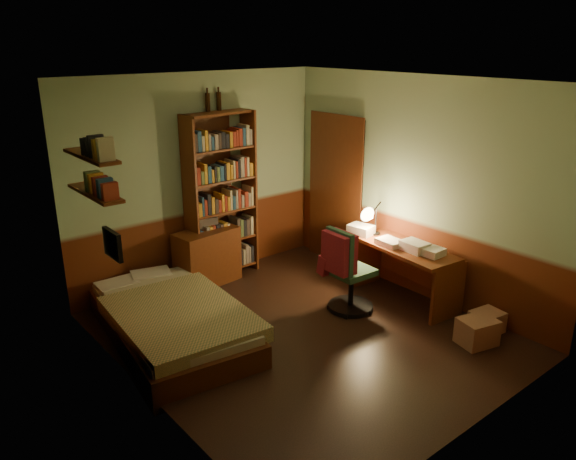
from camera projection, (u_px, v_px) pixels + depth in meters
floor at (303, 335)px, 5.95m from camera, size 3.50×4.00×0.02m
ceiling at (305, 80)px, 5.10m from camera, size 3.50×4.00×0.02m
wall_back at (198, 179)px, 6.99m from camera, size 3.50×0.02×2.60m
wall_left at (138, 260)px, 4.47m from camera, size 0.02×4.00×2.60m
wall_right at (417, 188)px, 6.59m from camera, size 0.02×4.00×2.60m
wall_front at (486, 282)px, 4.06m from camera, size 3.50×0.02×2.60m
doorway at (336, 191)px, 7.61m from camera, size 0.06×0.90×2.00m
door_trim at (335, 192)px, 7.59m from camera, size 0.02×0.98×2.08m
bed at (170, 309)px, 5.81m from camera, size 1.42×2.27×0.63m
dresser at (207, 257)px, 7.08m from camera, size 0.84×0.48×0.71m
mini_stereo at (206, 221)px, 7.08m from camera, size 0.29×0.25×0.14m
bookshelf at (221, 197)px, 7.09m from camera, size 0.94×0.38×2.13m
bottle_left at (208, 102)px, 6.74m from camera, size 0.07×0.07×0.22m
bottle_right at (219, 101)px, 6.84m from camera, size 0.07×0.07×0.22m
desk at (404, 274)px, 6.60m from camera, size 0.65×1.32×0.68m
paper_stack at (361, 230)px, 6.88m from camera, size 0.26×0.33×0.12m
desk_lamp at (376, 208)px, 6.79m from camera, size 0.26×0.26×0.66m
office_chair at (352, 266)px, 6.33m from camera, size 0.55×0.49×1.06m
red_jacket at (329, 202)px, 6.09m from camera, size 0.24×0.39×0.45m
wall_shelf_lower at (95, 193)px, 5.24m from camera, size 0.20×0.90×0.03m
wall_shelf_upper at (91, 156)px, 5.13m from camera, size 0.20×0.90×0.03m
framed_picture at (113, 244)px, 4.95m from camera, size 0.04×0.32×0.26m
cardboard_box_a at (477, 332)px, 5.72m from camera, size 0.43×0.37×0.27m
cardboard_box_b at (487, 322)px, 5.97m from camera, size 0.36×0.31×0.23m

